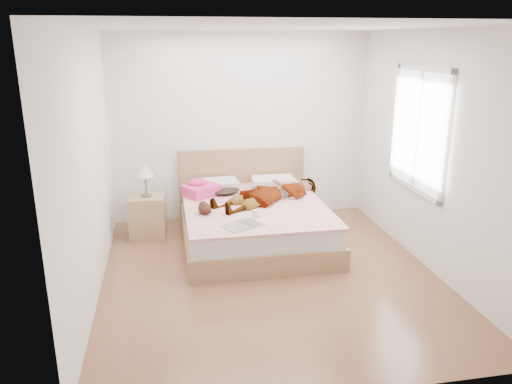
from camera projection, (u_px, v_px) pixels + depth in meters
ground at (270, 275)px, 5.49m from camera, size 4.00×4.00×0.00m
woman at (270, 190)px, 6.42m from camera, size 1.74×1.36×0.23m
hair at (222, 188)px, 6.76m from camera, size 0.47×0.58×0.09m
phone at (228, 180)px, 6.69m from camera, size 0.08×0.10×0.05m
room_shell at (419, 130)px, 5.64m from camera, size 4.00×4.00×4.00m
bed at (253, 219)px, 6.38m from camera, size 1.80×2.08×1.00m
towel at (201, 188)px, 6.57m from camera, size 0.55×0.52×0.23m
magazine at (244, 225)px, 5.51m from camera, size 0.51×0.44×0.03m
coffee_mug at (256, 214)px, 5.76m from camera, size 0.12×0.10×0.09m
plush_toy at (204, 208)px, 5.88m from camera, size 0.17×0.25×0.13m
nightstand at (148, 213)px, 6.48m from camera, size 0.48×0.44×0.98m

